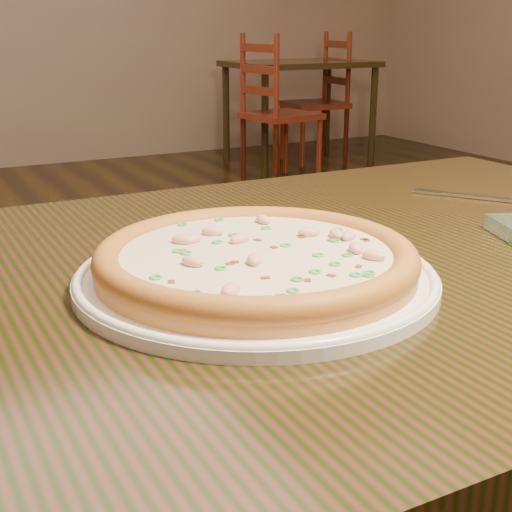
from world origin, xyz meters
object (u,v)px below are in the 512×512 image
chair_c (274,115)px  chair_d (321,103)px  hero_table (325,333)px  plate (256,276)px  bg_table_right (300,75)px  pizza (256,259)px

chair_c → chair_d: same height
hero_table → plate: (-0.12, -0.05, 0.11)m
plate → bg_table_right: 4.64m
pizza → hero_table: bearing=22.6°
pizza → bg_table_right: (2.46, 3.94, -0.12)m
plate → pizza: (0.00, 0.00, 0.02)m
plate → chair_c: size_ratio=0.38×
hero_table → plate: size_ratio=3.29×
pizza → bg_table_right: bearing=58.0°
hero_table → plate: bearing=-157.4°
bg_table_right → chair_d: chair_d is taller
plate → hero_table: bearing=22.6°
pizza → chair_c: (2.00, 3.49, -0.34)m
plate → chair_d: chair_d is taller
chair_c → chair_d: size_ratio=1.00×
plate → bg_table_right: size_ratio=0.36×
pizza → plate: bearing=-176.4°
chair_d → pizza: bearing=-123.9°
chair_c → pizza: bearing=-119.8°
plate → chair_c: chair_c is taller
hero_table → bg_table_right: size_ratio=1.20×
chair_c → chair_d: bearing=35.8°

